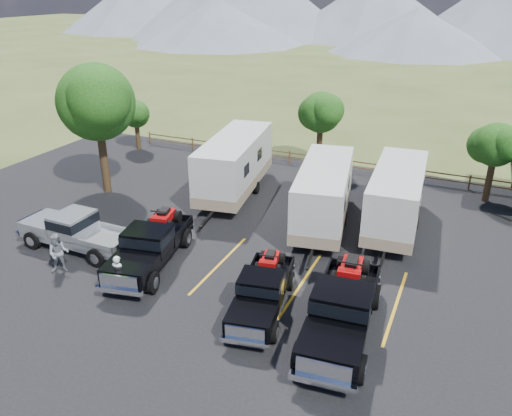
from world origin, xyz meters
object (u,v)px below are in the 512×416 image
at_px(pickup_silver, 77,231).
at_px(person_a, 118,274).
at_px(rig_center, 262,290).
at_px(trailer_right, 396,198).
at_px(tree_big_nw, 96,102).
at_px(person_b, 59,253).
at_px(trailer_center, 324,195).
at_px(rig_left, 151,244).
at_px(trailer_left, 235,165).
at_px(rig_right, 342,308).

height_order(pickup_silver, person_a, pickup_silver).
relative_size(rig_center, trailer_right, 0.60).
distance_m(tree_big_nw, person_b, 10.58).
height_order(trailer_center, trailer_right, trailer_center).
xyz_separation_m(rig_left, trailer_right, (9.48, 8.28, 0.69)).
bearing_deg(person_a, pickup_silver, -35.17).
xyz_separation_m(tree_big_nw, rig_center, (13.70, -7.35, -4.68)).
bearing_deg(person_a, rig_left, -94.53).
relative_size(trailer_left, person_b, 5.53).
bearing_deg(person_a, trailer_center, -128.57).
distance_m(rig_right, person_a, 9.22).
height_order(pickup_silver, person_b, person_b).
bearing_deg(rig_right, trailer_left, 126.81).
bearing_deg(rig_center, trailer_center, 79.92).
distance_m(trailer_left, trailer_center, 6.50).
relative_size(tree_big_nw, person_b, 4.24).
distance_m(rig_left, trailer_center, 9.31).
height_order(trailer_right, person_a, trailer_right).
relative_size(pickup_silver, person_a, 3.60).
relative_size(rig_right, trailer_right, 0.73).
xyz_separation_m(rig_center, trailer_right, (3.47, 9.39, 0.83)).
height_order(rig_center, person_b, person_b).
relative_size(rig_center, trailer_left, 0.55).
relative_size(trailer_left, trailer_center, 1.08).
bearing_deg(pickup_silver, tree_big_nw, -150.17).
bearing_deg(trailer_center, tree_big_nw, 173.40).
xyz_separation_m(trailer_center, person_a, (-5.82, -9.60, -0.86)).
xyz_separation_m(tree_big_nw, trailer_center, (13.62, 0.89, -3.84)).
distance_m(rig_center, trailer_right, 10.04).
bearing_deg(trailer_right, person_a, -134.80).
relative_size(tree_big_nw, rig_right, 1.14).
bearing_deg(rig_right, pickup_silver, 170.13).
height_order(rig_center, rig_right, rig_right).
height_order(rig_center, pickup_silver, pickup_silver).
bearing_deg(rig_center, rig_right, -13.89).
bearing_deg(trailer_left, pickup_silver, -121.32).
height_order(rig_center, trailer_left, trailer_left).
height_order(rig_left, rig_right, rig_right).
relative_size(rig_right, trailer_center, 0.72).
distance_m(rig_left, trailer_left, 9.21).
distance_m(trailer_left, pickup_silver, 10.22).
distance_m(pickup_silver, person_b, 2.11).
distance_m(rig_center, person_a, 6.05).
bearing_deg(rig_right, tree_big_nw, 150.63).
bearing_deg(trailer_right, rig_right, -95.10).
relative_size(tree_big_nw, trailer_center, 0.82).
bearing_deg(tree_big_nw, trailer_center, 3.75).
height_order(rig_right, pickup_silver, rig_right).
distance_m(rig_right, trailer_right, 9.60).
bearing_deg(rig_center, rig_left, 158.91).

